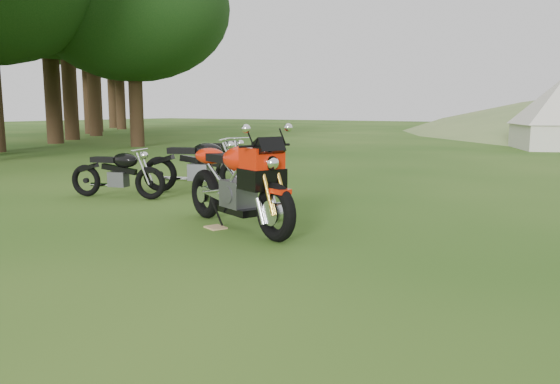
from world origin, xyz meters
The scene contains 7 objects.
ground centered at (0.00, 0.00, 0.00)m, with size 120.00×120.00×0.00m, color #1C460F.
treeline centered at (-20.00, 15.00, 0.00)m, with size 28.00×32.00×14.00m, color black, non-canonical shape.
sport_motorcycle centered at (-1.16, 0.96, 0.69)m, with size 2.30×0.57×1.38m, color red, non-canonical shape.
plywood_board centered at (-1.41, 0.81, 0.01)m, with size 0.27×0.21×0.02m, color tan.
vintage_moto_a centered at (-4.39, 1.75, 0.46)m, with size 1.76×0.41×0.93m, color black, non-canonical shape.
vintage_moto_b centered at (-4.26, 4.66, 0.51)m, with size 1.94×0.45×1.02m, color black, non-canonical shape.
vintage_moto_d centered at (-3.60, 2.94, 0.54)m, with size 2.06×0.48×1.09m, color black, non-canonical shape.
Camera 1 is at (3.10, -4.58, 1.55)m, focal length 35.00 mm.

